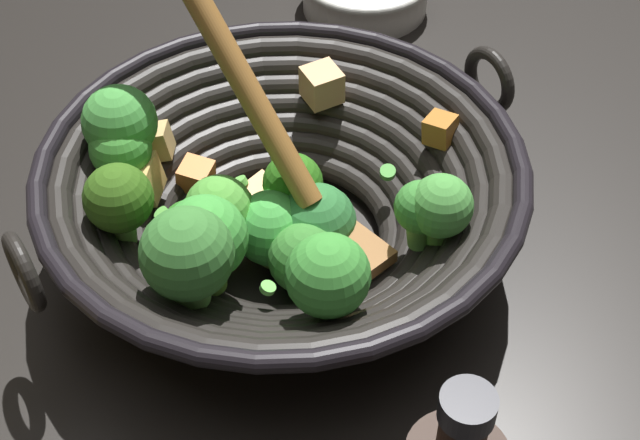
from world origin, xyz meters
TOP-DOWN VIEW (x-y plane):
  - ground_plane at (0.00, 0.00)m, footprint 4.00×4.00m
  - wok at (-0.00, -0.01)m, footprint 0.35×0.37m

SIDE VIEW (x-z plane):
  - ground_plane at x=0.00m, z-range 0.00..0.00m
  - wok at x=0.00m, z-range -0.07..0.20m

